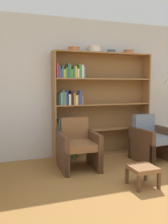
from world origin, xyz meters
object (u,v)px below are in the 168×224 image
bowl_stoneware (74,49)px  bowl_olive (129,52)px  bowl_brass (95,49)px  bookshelf (93,105)px  bowl_terracotta (111,51)px  armchair_cushioned (151,140)px  armchair_leather (78,146)px  footstool (143,170)px

bowl_stoneware → bowl_olive: bearing=0.0°
bowl_stoneware → bowl_brass: bowl_brass is taller
bookshelf → bowl_terracotta: (0.38, -0.02, 1.09)m
armchair_cushioned → armchair_leather: bearing=-6.8°
bookshelf → bowl_terracotta: size_ratio=11.82×
bowl_terracotta → armchair_leather: (-0.93, -0.64, -1.73)m
bowl_terracotta → bowl_olive: (0.39, 0.00, 0.01)m
bowl_terracotta → bowl_stoneware: bearing=-180.0°
bowl_terracotta → footstool: (-0.30, -1.67, -1.88)m
bowl_stoneware → footstool: size_ratio=0.64×
bowl_terracotta → armchair_cushioned: 1.92m
bowl_stoneware → armchair_leather: 1.85m
bowl_brass → bowl_terracotta: bowl_brass is taller
bowl_brass → armchair_cushioned: bearing=-34.5°
bowl_brass → bowl_terracotta: (0.37, 0.00, -0.03)m
bowl_olive → armchair_leather: size_ratio=0.24×
bowl_stoneware → bowl_brass: 0.43m
bowl_olive → bowl_terracotta: bearing=180.0°
armchair_leather → armchair_cushioned: bearing=-177.4°
bowl_stoneware → armchair_leather: bearing=-101.8°
armchair_cushioned → footstool: size_ratio=2.38×
bowl_terracotta → armchair_leather: bearing=-145.5°
armchair_cushioned → bowl_stoneware: bearing=-32.0°
bowl_stoneware → bowl_terracotta: size_ratio=1.32×
armchair_leather → bowl_brass: bearing=-128.8°
bowl_olive → armchair_cushioned: size_ratio=0.24×
bowl_brass → armchair_cushioned: 2.09m
bowl_brass → armchair_leather: size_ratio=0.31×
bookshelf → armchair_cushioned: 1.31m
bowl_brass → armchair_leather: bearing=-131.4°
armchair_leather → bowl_terracotta: bearing=-142.9°
bookshelf → armchair_leather: bookshelf is taller
footstool → bowl_brass: bearing=92.4°
bookshelf → bowl_olive: size_ratio=9.93×
bowl_brass → armchair_cushioned: size_ratio=0.31×
bowl_brass → footstool: bearing=-87.6°
armchair_leather → bowl_olive: bearing=-151.7°
armchair_leather → footstool: size_ratio=2.38×
armchair_cushioned → footstool: armchair_cushioned is taller
bookshelf → armchair_leather: (-0.55, -0.66, -0.64)m
bowl_olive → footstool: size_ratio=0.58×
bookshelf → armchair_leather: 1.07m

